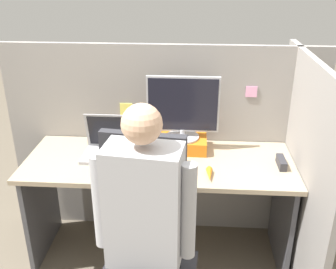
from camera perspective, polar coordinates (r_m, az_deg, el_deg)
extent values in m
cube|color=gray|center=(2.81, -0.69, -1.14)|extent=(2.19, 0.04, 1.40)
cube|color=#F4EA66|center=(2.72, -6.08, 3.66)|extent=(0.09, 0.01, 0.09)
cube|color=#EA9EC6|center=(2.66, 12.01, 6.10)|extent=(0.07, 0.01, 0.07)
cube|color=gray|center=(2.53, 18.71, -5.58)|extent=(0.04, 1.26, 1.40)
cube|color=tan|center=(2.49, -1.33, -4.03)|extent=(1.69, 0.63, 0.03)
cube|color=#4C4C51|center=(2.87, -17.87, -9.81)|extent=(0.03, 0.54, 0.71)
cube|color=#4C4C51|center=(2.75, 16.20, -11.22)|extent=(0.03, 0.54, 0.71)
cube|color=orange|center=(2.61, 2.09, -1.28)|extent=(0.32, 0.23, 0.09)
cylinder|color=#B2B2B7|center=(2.59, 2.10, -0.31)|extent=(0.22, 0.22, 0.01)
cylinder|color=#B2B2B7|center=(2.58, 2.11, 0.29)|extent=(0.04, 0.04, 0.05)
cube|color=#B2B2B7|center=(2.51, 2.18, 4.41)|extent=(0.47, 0.02, 0.37)
cube|color=black|center=(2.50, 2.17, 4.31)|extent=(0.44, 0.00, 0.34)
cube|color=#99999E|center=(2.55, -8.84, -2.99)|extent=(0.31, 0.25, 0.02)
cube|color=silver|center=(2.57, -8.77, -2.58)|extent=(0.26, 0.14, 0.00)
cube|color=#99999E|center=(2.59, -8.57, 0.57)|extent=(0.31, 0.06, 0.24)
cube|color=black|center=(2.58, -8.59, 0.52)|extent=(0.27, 0.05, 0.21)
ellipsoid|color=gray|center=(2.46, -4.18, -3.78)|extent=(0.06, 0.05, 0.03)
cube|color=#2D2D33|center=(2.50, 16.13, -3.92)|extent=(0.04, 0.15, 0.05)
cone|color=orange|center=(2.30, 6.05, -5.84)|extent=(0.04, 0.13, 0.04)
cylinder|color=green|center=(2.36, 6.00, -4.90)|extent=(0.02, 0.02, 0.02)
cube|color=#2D2D33|center=(2.06, -3.51, -8.18)|extent=(0.44, 0.10, 0.66)
cube|color=#B2B2B7|center=(1.80, -3.60, -10.45)|extent=(0.36, 0.24, 0.60)
sphere|color=#D8A884|center=(1.61, -3.97, 1.53)|extent=(0.17, 0.17, 0.17)
cylinder|color=#B2B2B7|center=(1.86, -9.83, -9.63)|extent=(0.07, 0.07, 0.48)
cylinder|color=#B2B2B7|center=(1.77, 2.97, -11.17)|extent=(0.07, 0.07, 0.48)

